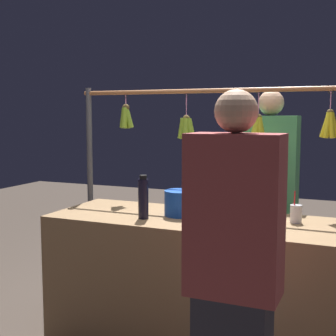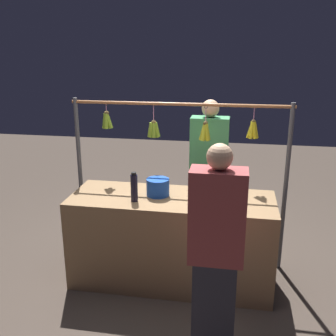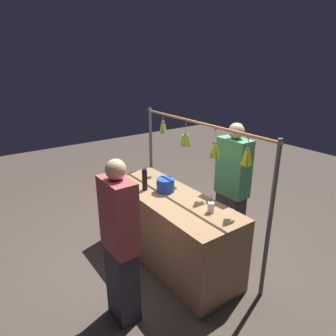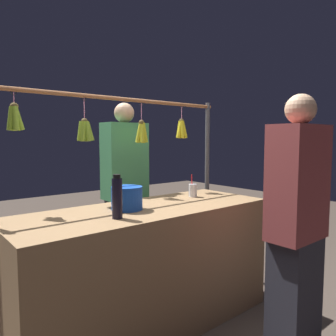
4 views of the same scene
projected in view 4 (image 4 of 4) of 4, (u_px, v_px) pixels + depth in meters
ground_plane at (147, 325)px, 2.40m from camera, size 12.00×12.00×0.00m
market_counter at (146, 267)px, 2.37m from camera, size 1.92×0.70×0.88m
display_rack at (114, 158)px, 2.61m from camera, size 2.21×0.13×1.73m
water_bottle at (117, 198)px, 2.00m from camera, size 0.06×0.06×0.27m
blue_bucket at (127, 198)px, 2.26m from camera, size 0.22×0.22×0.16m
drink_cup at (193, 190)px, 2.77m from camera, size 0.07×0.07×0.19m
vendor_person at (125, 195)px, 3.07m from camera, size 0.40×0.22×1.70m
customer_person at (296, 234)px, 1.94m from camera, size 0.39×0.21×1.63m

